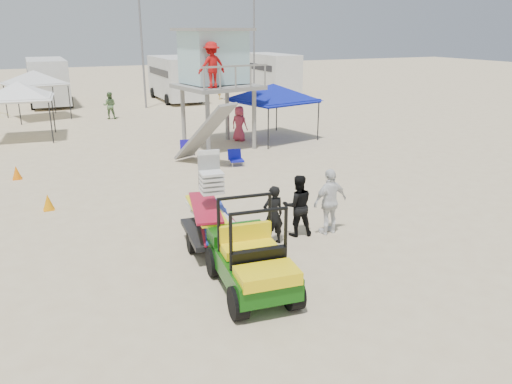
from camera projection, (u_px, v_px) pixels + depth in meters
name	position (u px, v px, depth m)	size (l,w,h in m)	color
ground	(294.00, 294.00, 10.46)	(140.00, 140.00, 0.00)	beige
utility_cart	(251.00, 252.00, 10.30)	(1.55, 2.70, 1.96)	#0F4B0B
surf_trailer	(213.00, 215.00, 12.32)	(1.53, 2.53, 2.25)	black
man_left	(273.00, 215.00, 12.70)	(0.57, 0.38, 1.57)	black
man_mid	(298.00, 205.00, 13.23)	(0.82, 0.64, 1.68)	black
man_right	(330.00, 202.00, 13.33)	(1.06, 0.44, 1.81)	white
lifeguard_tower	(214.00, 62.00, 22.31)	(3.74, 3.74, 5.22)	gray
canopy_blue	(273.00, 87.00, 24.36)	(4.03, 4.03, 3.15)	black
canopy_white_a	(17.00, 84.00, 24.24)	(3.19, 3.19, 3.27)	black
canopy_white_c	(34.00, 73.00, 30.00)	(3.76, 3.76, 3.33)	black
cone_near	(17.00, 173.00, 18.40)	(0.34, 0.34, 0.50)	orange
cone_far	(48.00, 202.00, 15.27)	(0.34, 0.34, 0.50)	orange
beach_chair_b	(187.00, 147.00, 22.02)	(0.65, 0.71, 0.64)	#1A0E9A
beach_chair_c	(236.00, 158.00, 20.29)	(0.63, 0.67, 0.64)	#1014B3
rv_mid_left	(48.00, 80.00, 35.92)	(2.65, 6.50, 3.25)	silver
rv_mid_right	(175.00, 77.00, 38.18)	(2.64, 7.00, 3.25)	silver
rv_far_right	(271.00, 71.00, 43.03)	(2.64, 6.60, 3.25)	silver
light_pole_left	(142.00, 49.00, 33.72)	(0.14, 0.14, 8.00)	slate
light_pole_right	(254.00, 46.00, 38.58)	(0.14, 0.14, 8.00)	slate
distant_beachgoers	(105.00, 113.00, 27.51)	(17.99, 15.65, 1.79)	teal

